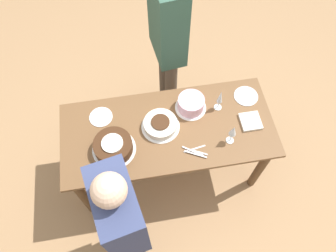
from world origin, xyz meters
The scene contains 13 objects.
ground_plane centered at (0.00, 0.00, 0.00)m, with size 12.00×12.00×0.00m, color #A87F56.
dining_table centered at (0.00, 0.00, 0.64)m, with size 1.63×0.72×0.76m.
cake_center_white centered at (-0.05, 0.03, 0.80)m, with size 0.29×0.29×0.08m.
cake_front_chocolate centered at (-0.42, -0.10, 0.81)m, with size 0.32×0.32×0.11m.
cake_back_decorated centered at (0.21, 0.16, 0.82)m, with size 0.25×0.25×0.12m.
wine_glass_near centered at (0.44, -0.17, 0.91)m, with size 0.06×0.06×0.21m.
wine_glass_far centered at (0.42, 0.13, 0.90)m, with size 0.06×0.06×0.21m.
dessert_plate_left centered at (-0.50, 0.19, 0.76)m, with size 0.18×0.18×0.01m.
dessert_plate_right centered at (0.67, 0.19, 0.76)m, with size 0.19×0.19×0.01m.
fork_pile centered at (0.16, -0.22, 0.77)m, with size 0.18×0.13×0.01m.
napkin_stack centered at (0.64, -0.04, 0.77)m, with size 0.15×0.16×0.02m.
person_cutting centered at (-0.39, -0.66, 0.95)m, with size 0.29×0.44×1.58m.
person_watching centered at (0.12, 0.71, 1.03)m, with size 0.27×0.42×1.71m.
Camera 1 is at (-0.20, -1.17, 2.95)m, focal length 35.00 mm.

